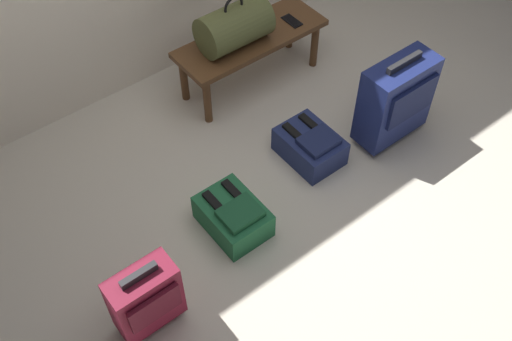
# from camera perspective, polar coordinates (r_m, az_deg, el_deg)

# --- Properties ---
(ground_plane) EXTENTS (6.60, 6.60, 0.00)m
(ground_plane) POSITION_cam_1_polar(r_m,az_deg,el_deg) (3.37, 6.58, -3.40)
(ground_plane) COLOR beige
(bench) EXTENTS (1.00, 0.36, 0.37)m
(bench) POSITION_cam_1_polar(r_m,az_deg,el_deg) (3.86, -0.50, 12.11)
(bench) COLOR brown
(bench) RESTS_ON ground
(duffel_bag_olive) EXTENTS (0.44, 0.26, 0.34)m
(duffel_bag_olive) POSITION_cam_1_polar(r_m,az_deg,el_deg) (3.69, -2.10, 13.66)
(duffel_bag_olive) COLOR #51562D
(duffel_bag_olive) RESTS_ON bench
(cell_phone) EXTENTS (0.07, 0.14, 0.01)m
(cell_phone) POSITION_cam_1_polar(r_m,az_deg,el_deg) (3.95, 3.46, 14.12)
(cell_phone) COLOR black
(cell_phone) RESTS_ON bench
(suitcase_upright_navy) EXTENTS (0.45, 0.23, 0.60)m
(suitcase_upright_navy) POSITION_cam_1_polar(r_m,az_deg,el_deg) (3.57, 13.28, 6.66)
(suitcase_upright_navy) COLOR navy
(suitcase_upright_navy) RESTS_ON ground
(suitcase_small_burgundy) EXTENTS (0.32, 0.18, 0.46)m
(suitcase_small_burgundy) POSITION_cam_1_polar(r_m,az_deg,el_deg) (2.82, -10.49, -11.99)
(suitcase_small_burgundy) COLOR maroon
(suitcase_small_burgundy) RESTS_ON ground
(backpack_navy) EXTENTS (0.28, 0.38, 0.21)m
(backpack_navy) POSITION_cam_1_polar(r_m,az_deg,el_deg) (3.53, 5.22, 2.37)
(backpack_navy) COLOR navy
(backpack_navy) RESTS_ON ground
(backpack_green) EXTENTS (0.28, 0.38, 0.21)m
(backpack_green) POSITION_cam_1_polar(r_m,az_deg,el_deg) (3.20, -2.18, -4.39)
(backpack_green) COLOR #1E6038
(backpack_green) RESTS_ON ground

